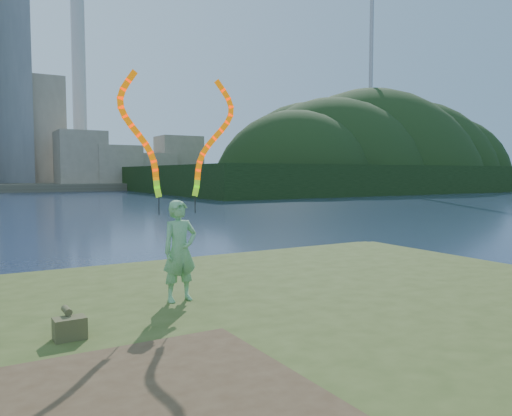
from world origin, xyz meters
TOP-DOWN VIEW (x-y plane):
  - ground at (0.00, 0.00)m, footprint 320.00×320.00m
  - grassy_knoll at (0.00, -2.30)m, footprint 20.00×18.00m
  - dirt_patch at (-2.20, -3.20)m, footprint 3.20×3.00m
  - wooded_hill at (59.57, 59.96)m, footprint 78.00×50.00m
  - woman_with_ribbons at (-0.51, 0.08)m, footprint 2.07×0.47m
  - canvas_bag at (-2.47, -1.04)m, footprint 0.40×0.46m

SIDE VIEW (x-z plane):
  - ground at x=0.00m, z-range 0.00..0.00m
  - wooded_hill at x=59.57m, z-range -31.34..31.66m
  - grassy_knoll at x=0.00m, z-range -0.06..0.74m
  - dirt_patch at x=-2.20m, z-range 0.80..0.82m
  - canvas_bag at x=-2.47m, z-range 0.77..1.14m
  - woman_with_ribbons at x=-0.51m, z-range 0.17..4.23m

